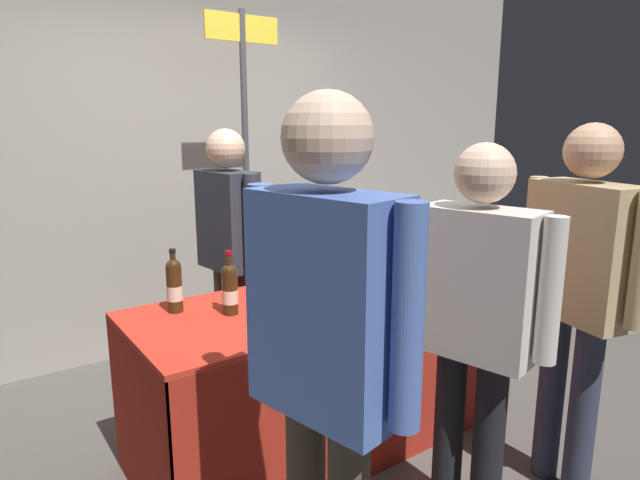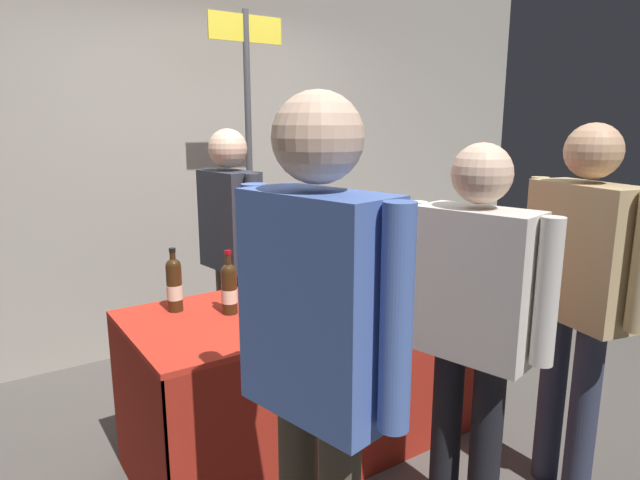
% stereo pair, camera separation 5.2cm
% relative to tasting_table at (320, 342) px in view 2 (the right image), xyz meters
% --- Properties ---
extents(ground_plane, '(12.00, 12.00, 0.00)m').
position_rel_tasting_table_xyz_m(ground_plane, '(0.00, 0.00, -0.56)').
color(ground_plane, '#514C47').
extents(back_partition, '(7.05, 0.12, 3.08)m').
position_rel_tasting_table_xyz_m(back_partition, '(0.00, 1.76, 0.98)').
color(back_partition, '#9E998E').
rests_on(back_partition, ground_plane).
extents(tasting_table, '(1.89, 0.80, 0.80)m').
position_rel_tasting_table_xyz_m(tasting_table, '(0.00, 0.00, 0.00)').
color(tasting_table, red).
rests_on(tasting_table, ground_plane).
extents(featured_wine_bottle, '(0.07, 0.07, 0.33)m').
position_rel_tasting_table_xyz_m(featured_wine_bottle, '(0.75, -0.03, 0.38)').
color(featured_wine_bottle, black).
rests_on(featured_wine_bottle, tasting_table).
extents(display_bottle_0, '(0.07, 0.07, 0.32)m').
position_rel_tasting_table_xyz_m(display_bottle_0, '(0.20, 0.26, 0.37)').
color(display_bottle_0, black).
rests_on(display_bottle_0, tasting_table).
extents(display_bottle_1, '(0.07, 0.07, 0.29)m').
position_rel_tasting_table_xyz_m(display_bottle_1, '(0.66, 0.14, 0.36)').
color(display_bottle_1, black).
rests_on(display_bottle_1, tasting_table).
extents(display_bottle_2, '(0.07, 0.07, 0.35)m').
position_rel_tasting_table_xyz_m(display_bottle_2, '(0.54, 0.28, 0.39)').
color(display_bottle_2, '#192333').
rests_on(display_bottle_2, tasting_table).
extents(display_bottle_3, '(0.07, 0.07, 0.30)m').
position_rel_tasting_table_xyz_m(display_bottle_3, '(-0.47, 0.05, 0.36)').
color(display_bottle_3, '#38230F').
rests_on(display_bottle_3, tasting_table).
extents(display_bottle_4, '(0.08, 0.08, 0.34)m').
position_rel_tasting_table_xyz_m(display_bottle_4, '(0.74, 0.22, 0.39)').
color(display_bottle_4, black).
rests_on(display_bottle_4, tasting_table).
extents(display_bottle_5, '(0.07, 0.07, 0.30)m').
position_rel_tasting_table_xyz_m(display_bottle_5, '(-0.67, 0.22, 0.37)').
color(display_bottle_5, '#38230F').
rests_on(display_bottle_5, tasting_table).
extents(wine_glass_near_vendor, '(0.06, 0.06, 0.15)m').
position_rel_tasting_table_xyz_m(wine_glass_near_vendor, '(0.45, -0.24, 0.34)').
color(wine_glass_near_vendor, silver).
rests_on(wine_glass_near_vendor, tasting_table).
extents(flower_vase, '(0.11, 0.11, 0.38)m').
position_rel_tasting_table_xyz_m(flower_vase, '(0.56, -0.11, 0.35)').
color(flower_vase, silver).
rests_on(flower_vase, tasting_table).
extents(brochure_stand, '(0.12, 0.03, 0.17)m').
position_rel_tasting_table_xyz_m(brochure_stand, '(0.02, 0.05, 0.33)').
color(brochure_stand, silver).
rests_on(brochure_stand, tasting_table).
extents(vendor_presenter, '(0.26, 0.55, 1.63)m').
position_rel_tasting_table_xyz_m(vendor_presenter, '(-0.15, 0.73, 0.42)').
color(vendor_presenter, '#4C4233').
rests_on(vendor_presenter, ground_plane).
extents(taster_foreground_right, '(0.31, 0.59, 1.60)m').
position_rel_tasting_table_xyz_m(taster_foreground_right, '(0.09, -0.89, 0.40)').
color(taster_foreground_right, black).
rests_on(taster_foreground_right, ground_plane).
extents(taster_foreground_left, '(0.29, 0.59, 1.75)m').
position_rel_tasting_table_xyz_m(taster_foreground_left, '(-0.69, -1.01, 0.50)').
color(taster_foreground_left, '#4C4233').
rests_on(taster_foreground_left, ground_plane).
extents(taster_foreground_centre, '(0.31, 0.63, 1.67)m').
position_rel_tasting_table_xyz_m(taster_foreground_centre, '(0.71, -0.95, 0.45)').
color(taster_foreground_centre, '#2D3347').
rests_on(taster_foreground_centre, ground_plane).
extents(booth_signpost, '(0.52, 0.04, 2.38)m').
position_rel_tasting_table_xyz_m(booth_signpost, '(0.22, 1.19, 0.89)').
color(booth_signpost, '#47474C').
rests_on(booth_signpost, ground_plane).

